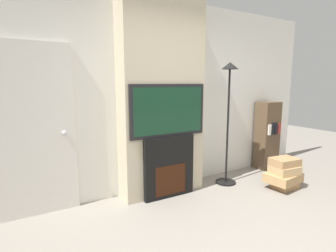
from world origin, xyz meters
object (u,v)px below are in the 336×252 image
Objects in this scene: fireplace at (168,167)px; box_stack at (284,174)px; bookshelf at (267,135)px; television at (168,110)px; floor_lamp at (229,104)px.

fireplace is 1.74m from box_stack.
box_stack is at bearing -125.09° from bookshelf.
bookshelf is (2.18, 0.17, 0.19)m from fireplace.
television is at bearing 158.84° from box_stack.
fireplace is at bearing 177.78° from floor_lamp.
bookshelf is (1.16, 0.21, -0.63)m from floor_lamp.
bookshelf is (0.56, 0.80, 0.38)m from box_stack.
floor_lamp is at bearing 135.30° from box_stack.
floor_lamp is 1.52× the size of bookshelf.
television reaches higher than box_stack.
fireplace is at bearing -175.45° from bookshelf.
fireplace is 1.57× the size of box_stack.
box_stack is at bearing -21.16° from television.
television is 0.91× the size of bookshelf.
bookshelf is at bearing 4.55° from fireplace.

